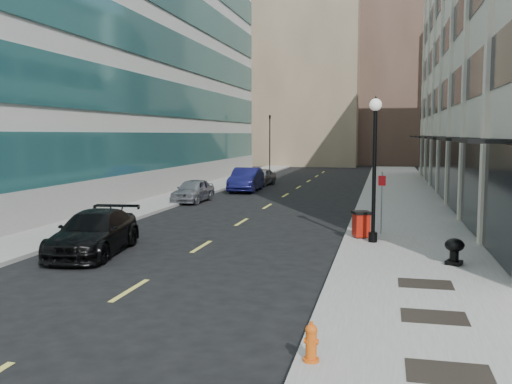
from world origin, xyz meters
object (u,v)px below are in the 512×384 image
at_px(car_silver_sedan, 193,191).
at_px(car_blue_sedan, 246,180).
at_px(sign_post, 382,194).
at_px(urn_planter, 454,249).
at_px(car_black_pickup, 94,233).
at_px(lamppost, 375,157).
at_px(fire_hydrant, 311,342).
at_px(car_grey_sedan, 261,177).
at_px(traffic_signal, 270,119).
at_px(trash_bin, 361,223).

bearing_deg(car_silver_sedan, car_blue_sedan, 78.95).
height_order(car_silver_sedan, car_blue_sedan, car_blue_sedan).
bearing_deg(sign_post, car_silver_sedan, 152.49).
bearing_deg(urn_planter, car_black_pickup, -178.36).
bearing_deg(lamppost, fire_hydrant, -94.04).
relative_size(car_blue_sedan, urn_planter, 6.35).
height_order(car_black_pickup, lamppost, lamppost).
bearing_deg(car_grey_sedan, car_black_pickup, -84.18).
distance_m(car_black_pickup, car_blue_sedan, 22.00).
xyz_separation_m(car_grey_sedan, fire_hydrant, (8.50, -34.95, -0.20)).
bearing_deg(fire_hydrant, car_silver_sedan, 117.56).
relative_size(traffic_signal, fire_hydrant, 9.81).
bearing_deg(traffic_signal, car_black_pickup, -86.87).
bearing_deg(urn_planter, car_grey_sedan, 113.91).
bearing_deg(fire_hydrant, car_grey_sedan, 107.52).
distance_m(trash_bin, lamppost, 2.76).
bearing_deg(traffic_signal, fire_hydrant, -77.81).
height_order(car_blue_sedan, lamppost, lamppost).
distance_m(car_black_pickup, car_silver_sedan, 15.09).
xyz_separation_m(car_blue_sedan, trash_bin, (8.85, -17.65, -0.15)).
bearing_deg(lamppost, car_silver_sedan, 133.53).
bearing_deg(trash_bin, lamppost, -82.86).
bearing_deg(fire_hydrant, traffic_signal, 106.04).
xyz_separation_m(trash_bin, urn_planter, (2.95, -4.01, -0.06)).
bearing_deg(lamppost, sign_post, 81.58).
relative_size(car_grey_sedan, fire_hydrant, 5.72).
relative_size(car_grey_sedan, sign_post, 1.64).
xyz_separation_m(car_blue_sedan, sign_post, (9.59, -16.62, 0.90)).
height_order(traffic_signal, car_silver_sedan, traffic_signal).
xyz_separation_m(lamppost, sign_post, (0.28, 1.87, -1.55)).
distance_m(car_silver_sedan, fire_hydrant, 25.12).
relative_size(car_silver_sedan, urn_planter, 5.11).
bearing_deg(traffic_signal, urn_planter, -71.30).
height_order(car_silver_sedan, sign_post, sign_post).
bearing_deg(trash_bin, traffic_signal, 84.79).
bearing_deg(car_black_pickup, fire_hydrant, -50.51).
bearing_deg(car_grey_sedan, car_blue_sedan, -84.18).
xyz_separation_m(traffic_signal, car_silver_sedan, (0.70, -27.00, -5.02)).
relative_size(lamppost, urn_planter, 6.63).
height_order(fire_hydrant, urn_planter, urn_planter).
height_order(traffic_signal, fire_hydrant, traffic_signal).
bearing_deg(car_grey_sedan, lamppost, -62.51).
xyz_separation_m(traffic_signal, lamppost, (11.61, -38.49, -2.43)).
bearing_deg(sign_post, car_blue_sedan, 133.16).
height_order(car_blue_sedan, sign_post, sign_post).
bearing_deg(sign_post, car_grey_sedan, 127.14).
relative_size(trash_bin, urn_planter, 1.26).
relative_size(traffic_signal, lamppost, 1.31).
relative_size(lamppost, sign_post, 2.15).
height_order(car_black_pickup, car_silver_sedan, car_black_pickup).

